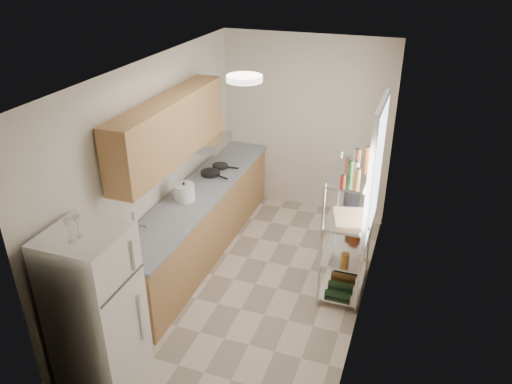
# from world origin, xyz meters

# --- Properties ---
(room) EXTENTS (2.52, 4.42, 2.62)m
(room) POSITION_xyz_m (0.00, 0.00, 1.30)
(room) COLOR beige
(room) RESTS_ON ground
(counter_run) EXTENTS (0.63, 3.51, 0.90)m
(counter_run) POSITION_xyz_m (-0.92, 0.44, 0.45)
(counter_run) COLOR #B07A4B
(counter_run) RESTS_ON ground
(upper_cabinets) EXTENTS (0.33, 2.20, 0.72)m
(upper_cabinets) POSITION_xyz_m (-1.05, 0.10, 1.81)
(upper_cabinets) COLOR #B07A4B
(upper_cabinets) RESTS_ON room
(range_hood) EXTENTS (0.50, 0.60, 0.12)m
(range_hood) POSITION_xyz_m (-1.00, 0.90, 1.39)
(range_hood) COLOR #B7BABC
(range_hood) RESTS_ON room
(window) EXTENTS (0.06, 1.00, 1.46)m
(window) POSITION_xyz_m (1.23, 0.35, 1.55)
(window) COLOR white
(window) RESTS_ON room
(bakers_rack) EXTENTS (0.45, 0.90, 1.73)m
(bakers_rack) POSITION_xyz_m (1.00, 0.30, 1.11)
(bakers_rack) COLOR silver
(bakers_rack) RESTS_ON ground
(ceiling_dome) EXTENTS (0.34, 0.34, 0.05)m
(ceiling_dome) POSITION_xyz_m (0.00, -0.30, 2.57)
(ceiling_dome) COLOR white
(ceiling_dome) RESTS_ON room
(refrigerator) EXTENTS (0.65, 0.65, 1.57)m
(refrigerator) POSITION_xyz_m (-0.87, -1.79, 0.79)
(refrigerator) COLOR white
(refrigerator) RESTS_ON ground
(wine_glass_a) EXTENTS (0.07, 0.07, 0.19)m
(wine_glass_a) POSITION_xyz_m (-0.85, -1.83, 1.67)
(wine_glass_a) COLOR silver
(wine_glass_a) RESTS_ON refrigerator
(wine_glass_b) EXTENTS (0.07, 0.07, 0.21)m
(wine_glass_b) POSITION_xyz_m (-0.86, -1.92, 1.68)
(wine_glass_b) COLOR silver
(wine_glass_b) RESTS_ON refrigerator
(rice_cooker) EXTENTS (0.25, 0.25, 0.20)m
(rice_cooker) POSITION_xyz_m (-0.97, 0.17, 1.00)
(rice_cooker) COLOR white
(rice_cooker) RESTS_ON counter_run
(frying_pan_large) EXTENTS (0.34, 0.34, 0.05)m
(frying_pan_large) POSITION_xyz_m (-0.97, 0.94, 0.92)
(frying_pan_large) COLOR black
(frying_pan_large) RESTS_ON counter_run
(frying_pan_small) EXTENTS (0.22, 0.22, 0.04)m
(frying_pan_small) POSITION_xyz_m (-0.94, 1.19, 0.92)
(frying_pan_small) COLOR black
(frying_pan_small) RESTS_ON counter_run
(cutting_board) EXTENTS (0.46, 0.53, 0.03)m
(cutting_board) POSITION_xyz_m (1.04, 0.16, 1.03)
(cutting_board) COLOR tan
(cutting_board) RESTS_ON bakers_rack
(espresso_machine) EXTENTS (0.21, 0.26, 0.27)m
(espresso_machine) POSITION_xyz_m (0.97, 0.60, 1.15)
(espresso_machine) COLOR black
(espresso_machine) RESTS_ON bakers_rack
(storage_bag) EXTENTS (0.13, 0.16, 0.16)m
(storage_bag) POSITION_xyz_m (1.05, 0.62, 0.64)
(storage_bag) COLOR #923212
(storage_bag) RESTS_ON bakers_rack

